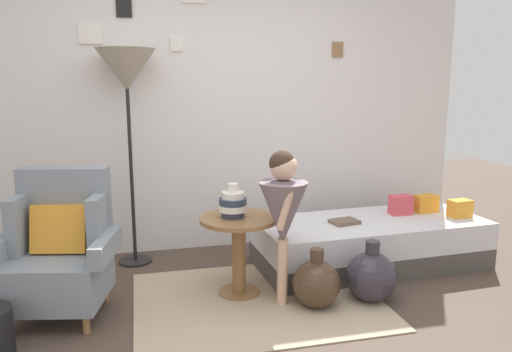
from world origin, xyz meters
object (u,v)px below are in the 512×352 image
object	(u,v)px
side_table	(239,240)
floor_lamp	(127,76)
armchair	(60,250)
vase_striped	(233,204)
demijohn_far	(371,276)
book_on_daybed	(344,222)
daybed	(370,243)
person_child	(283,208)
demijohn_near	(316,283)

from	to	relation	value
side_table	floor_lamp	world-z (taller)	floor_lamp
armchair	vase_striped	bearing A→B (deg)	0.61
demijohn_far	side_table	bearing A→B (deg)	159.53
side_table	vase_striped	xyz separation A→B (m)	(-0.04, 0.01, 0.27)
floor_lamp	book_on_daybed	distance (m)	2.13
vase_striped	floor_lamp	xyz separation A→B (m)	(-0.70, 0.84, 0.90)
armchair	book_on_daybed	world-z (taller)	armchair
side_table	daybed	bearing A→B (deg)	13.90
floor_lamp	person_child	distance (m)	1.72
floor_lamp	book_on_daybed	world-z (taller)	floor_lamp
daybed	vase_striped	world-z (taller)	vase_striped
vase_striped	armchair	bearing A→B (deg)	-179.39
side_table	vase_striped	size ratio (longest dim) A/B	2.39
armchair	book_on_daybed	size ratio (longest dim) A/B	4.41
side_table	book_on_daybed	size ratio (longest dim) A/B	2.66
armchair	demijohn_far	size ratio (longest dim) A/B	2.19
side_table	vase_striped	world-z (taller)	vase_striped
daybed	demijohn_far	world-z (taller)	demijohn_far
side_table	demijohn_far	xyz separation A→B (m)	(0.89, -0.33, -0.23)
person_child	demijohn_near	bearing A→B (deg)	-30.58
armchair	demijohn_near	distance (m)	1.74
demijohn_far	daybed	bearing A→B (deg)	64.08
daybed	vase_striped	distance (m)	1.36
daybed	floor_lamp	bearing A→B (deg)	164.11
book_on_daybed	demijohn_near	distance (m)	0.78
vase_striped	daybed	bearing A→B (deg)	13.04
person_child	book_on_daybed	distance (m)	0.86
book_on_daybed	daybed	bearing A→B (deg)	9.37
floor_lamp	demijohn_far	xyz separation A→B (m)	(1.63, -1.18, -1.40)
vase_striped	demijohn_far	size ratio (longest dim) A/B	0.55
daybed	person_child	xyz separation A→B (m)	(-0.93, -0.51, 0.49)
armchair	vase_striped	xyz separation A→B (m)	(1.18, 0.01, 0.25)
person_child	vase_striped	bearing A→B (deg)	144.58
vase_striped	floor_lamp	size ratio (longest dim) A/B	0.14
armchair	demijohn_near	bearing A→B (deg)	-11.02
side_table	demijohn_near	world-z (taller)	side_table
vase_striped	person_child	bearing A→B (deg)	-35.42
armchair	demijohn_far	distance (m)	2.15
vase_striped	book_on_daybed	world-z (taller)	vase_striped
vase_striped	demijohn_near	xyz separation A→B (m)	(0.52, -0.34, -0.51)
floor_lamp	demijohn_near	world-z (taller)	floor_lamp
daybed	book_on_daybed	size ratio (longest dim) A/B	8.82
person_child	demijohn_near	xyz separation A→B (m)	(0.21, -0.12, -0.52)
demijohn_near	floor_lamp	bearing A→B (deg)	135.92
armchair	person_child	size ratio (longest dim) A/B	0.89
armchair	side_table	xyz separation A→B (m)	(1.22, 0.00, -0.02)
side_table	floor_lamp	size ratio (longest dim) A/B	0.32
vase_striped	person_child	world-z (taller)	person_child
side_table	demijohn_far	world-z (taller)	side_table
demijohn_near	demijohn_far	bearing A→B (deg)	-0.12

